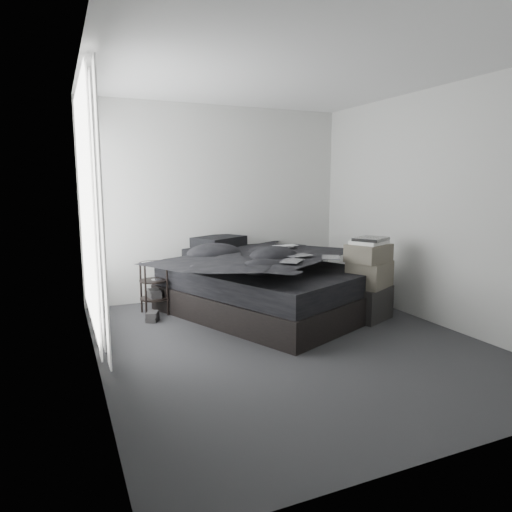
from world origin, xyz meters
name	(u,v)px	position (x,y,z in m)	size (l,w,h in m)	color
floor	(288,341)	(0.00, 0.00, 0.00)	(3.60, 4.20, 0.01)	#2D2D2F
ceiling	(291,69)	(0.00, 0.00, 2.60)	(3.60, 4.20, 0.01)	white
wall_back	(218,203)	(0.00, 2.10, 1.30)	(3.60, 0.01, 2.60)	beige
wall_front	(470,234)	(0.00, -2.10, 1.30)	(3.60, 0.01, 2.60)	beige
wall_left	(90,217)	(-1.80, 0.00, 1.30)	(0.01, 4.20, 2.60)	beige
wall_right	(433,208)	(1.80, 0.00, 1.30)	(0.01, 4.20, 2.60)	beige
window_left	(86,206)	(-1.78, 0.90, 1.35)	(0.02, 2.00, 2.30)	white
curtain_left	(92,213)	(-1.73, 0.90, 1.28)	(0.06, 2.12, 2.48)	white
bed	(266,300)	(0.23, 1.02, 0.16)	(1.75, 2.31, 0.31)	black
mattress	(267,278)	(0.23, 1.02, 0.44)	(1.68, 2.24, 0.25)	black
duvet	(270,257)	(0.26, 0.97, 0.70)	(1.71, 1.97, 0.27)	black
pillow_lower	(214,254)	(-0.17, 1.82, 0.64)	(0.70, 0.47, 0.16)	black
pillow_upper	(219,242)	(-0.09, 1.83, 0.79)	(0.65, 0.45, 0.15)	black
laptop	(286,241)	(0.61, 1.24, 0.84)	(0.37, 0.24, 0.03)	silver
comic_a	(292,253)	(0.22, 0.34, 0.83)	(0.29, 0.19, 0.01)	black
comic_b	(299,248)	(0.46, 0.63, 0.84)	(0.29, 0.19, 0.01)	black
comic_c	(331,249)	(0.73, 0.38, 0.85)	(0.29, 0.19, 0.01)	black
side_stand	(154,289)	(-1.03, 1.51, 0.31)	(0.34, 0.34, 0.62)	black
papers	(154,263)	(-1.02, 1.51, 0.63)	(0.24, 0.18, 0.01)	white
floor_books	(152,316)	(-1.11, 1.22, 0.06)	(0.12, 0.17, 0.12)	black
box_lower	(367,303)	(1.21, 0.33, 0.19)	(0.52, 0.41, 0.38)	black
box_mid	(370,274)	(1.22, 0.32, 0.53)	(0.49, 0.38, 0.29)	#5A5447
box_upper	(369,253)	(1.20, 0.32, 0.78)	(0.46, 0.37, 0.20)	#5A5447
art_book_white	(369,242)	(1.21, 0.33, 0.90)	(0.40, 0.32, 0.04)	silver
art_book_snake	(371,239)	(1.22, 0.32, 0.94)	(0.38, 0.31, 0.04)	silver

